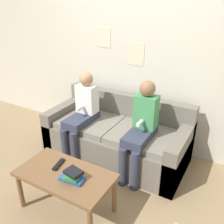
# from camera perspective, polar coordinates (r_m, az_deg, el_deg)

# --- Properties ---
(ground_plane) EXTENTS (10.00, 10.00, 0.00)m
(ground_plane) POSITION_cam_1_polar(r_m,az_deg,el_deg) (2.90, -3.75, -14.63)
(ground_plane) COLOR #937A56
(wall_back) EXTENTS (8.00, 0.06, 2.60)m
(wall_back) POSITION_cam_1_polar(r_m,az_deg,el_deg) (3.15, 5.81, 14.87)
(wall_back) COLOR beige
(wall_back) RESTS_ON ground_plane
(couch) EXTENTS (1.71, 0.78, 0.74)m
(couch) POSITION_cam_1_polar(r_m,az_deg,el_deg) (3.10, 1.22, -5.76)
(couch) COLOR #6B665B
(couch) RESTS_ON ground_plane
(coffee_table) EXTENTS (0.87, 0.47, 0.42)m
(coffee_table) POSITION_cam_1_polar(r_m,az_deg,el_deg) (2.36, -10.62, -14.60)
(coffee_table) COLOR brown
(coffee_table) RESTS_ON ground_plane
(person_left) EXTENTS (0.24, 0.54, 1.05)m
(person_left) POSITION_cam_1_polar(r_m,az_deg,el_deg) (3.00, -6.95, -0.09)
(person_left) COLOR #33384C
(person_left) RESTS_ON ground_plane
(person_right) EXTENTS (0.24, 0.54, 1.07)m
(person_right) POSITION_cam_1_polar(r_m,az_deg,el_deg) (2.66, 6.64, -3.38)
(person_right) COLOR #33384C
(person_right) RESTS_ON ground_plane
(tv_remote) EXTENTS (0.07, 0.17, 0.02)m
(tv_remote) POSITION_cam_1_polar(r_m,az_deg,el_deg) (2.43, -12.08, -11.62)
(tv_remote) COLOR black
(tv_remote) RESTS_ON coffee_table
(book_stack) EXTENTS (0.22, 0.17, 0.09)m
(book_stack) POSITION_cam_1_polar(r_m,az_deg,el_deg) (2.23, -8.96, -14.18)
(book_stack) COLOR #23519E
(book_stack) RESTS_ON coffee_table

